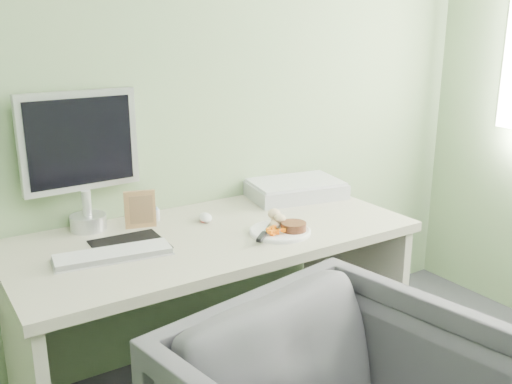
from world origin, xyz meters
TOP-DOWN VIEW (x-y plane):
  - wall_back at (0.00, 2.00)m, footprint 3.50×0.00m
  - desk at (0.00, 1.62)m, footprint 1.60×0.75m
  - plate at (0.22, 1.47)m, footprint 0.25×0.25m
  - steak at (0.26, 1.43)m, footprint 0.12×0.12m
  - potato_pile at (0.25, 1.52)m, footprint 0.12×0.11m
  - carrot_heap at (0.17, 1.44)m, footprint 0.06×0.05m
  - steak_knife at (0.12, 1.44)m, footprint 0.18×0.16m
  - mousepad at (-0.33, 1.67)m, footprint 0.27×0.24m
  - keyboard at (-0.43, 1.58)m, footprint 0.42×0.18m
  - computer_mouse at (0.04, 1.75)m, footprint 0.08×0.11m
  - photo_frame at (-0.22, 1.83)m, footprint 0.12×0.05m
  - eyedrop_bottle at (-0.13, 1.87)m, footprint 0.02×0.02m
  - scanner at (0.57, 1.84)m, footprint 0.49×0.37m
  - monitor at (-0.41, 1.94)m, footprint 0.47×0.14m

SIDE VIEW (x-z plane):
  - desk at x=0.00m, z-range 0.18..0.91m
  - mousepad at x=-0.33m, z-range 0.73..0.73m
  - plate at x=0.22m, z-range 0.73..0.74m
  - keyboard at x=-0.43m, z-range 0.74..0.75m
  - computer_mouse at x=0.04m, z-range 0.73..0.76m
  - steak_knife at x=0.12m, z-range 0.75..0.76m
  - steak at x=0.26m, z-range 0.74..0.78m
  - eyedrop_bottle at x=-0.13m, z-range 0.73..0.79m
  - carrot_heap at x=0.17m, z-range 0.74..0.78m
  - scanner at x=0.57m, z-range 0.73..0.80m
  - potato_pile at x=0.25m, z-range 0.74..0.80m
  - photo_frame at x=-0.22m, z-range 0.73..0.89m
  - monitor at x=-0.41m, z-range 0.77..1.32m
  - wall_back at x=0.00m, z-range -0.40..3.10m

